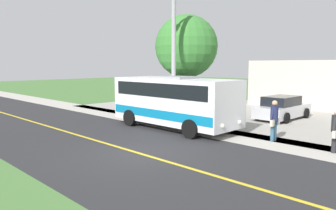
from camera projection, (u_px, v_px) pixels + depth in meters
name	position (u px, v px, depth m)	size (l,w,h in m)	color
ground_plane	(141.00, 154.00, 12.41)	(120.00, 120.00, 0.00)	#477238
road_surface	(141.00, 154.00, 12.41)	(8.00, 100.00, 0.01)	#28282B
sidewalk	(221.00, 133.00, 16.08)	(2.40, 100.00, 0.01)	#B2ADA3
parking_lot_surface	(335.00, 123.00, 19.06)	(14.00, 36.00, 0.01)	#9E9991
road_centre_line	(141.00, 154.00, 12.41)	(0.16, 100.00, 0.00)	gold
shuttle_bus_front	(174.00, 100.00, 17.24)	(2.78, 7.26, 2.79)	white
pedestrian_with_bags	(336.00, 130.00, 12.52)	(0.72, 0.34, 1.69)	#262628
pedestrian_waiting	(274.00, 119.00, 14.46)	(0.72, 0.34, 1.82)	#335972
street_light_pole	(172.00, 47.00, 17.45)	(1.97, 0.24, 7.83)	#9E9EA3
parked_car_near	(282.00, 108.00, 20.25)	(4.43, 2.07, 1.45)	silver
tree_curbside	(186.00, 47.00, 20.05)	(3.87, 3.87, 6.44)	#4C3826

